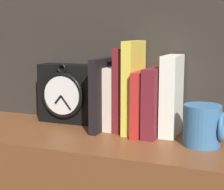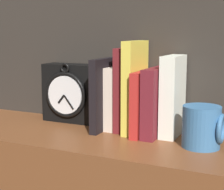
% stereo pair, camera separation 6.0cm
% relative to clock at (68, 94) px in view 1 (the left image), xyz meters
% --- Properties ---
extents(clock, '(0.18, 0.08, 0.19)m').
position_rel_clock_xyz_m(clock, '(0.00, 0.00, 0.00)').
color(clock, black).
rests_on(clock, bookshelf).
extents(book_slot0_black, '(0.02, 0.16, 0.21)m').
position_rel_clock_xyz_m(book_slot0_black, '(0.14, -0.04, 0.01)').
color(book_slot0_black, black).
rests_on(book_slot0_black, bookshelf).
extents(book_slot1_cream, '(0.03, 0.11, 0.18)m').
position_rel_clock_xyz_m(book_slot1_cream, '(0.17, -0.02, -0.00)').
color(book_slot1_cream, beige).
rests_on(book_slot1_cream, bookshelf).
extents(book_slot2_maroon, '(0.03, 0.12, 0.24)m').
position_rel_clock_xyz_m(book_slot2_maroon, '(0.20, -0.02, 0.03)').
color(book_slot2_maroon, maroon).
rests_on(book_slot2_maroon, bookshelf).
extents(book_slot3_yellow, '(0.03, 0.14, 0.26)m').
position_rel_clock_xyz_m(book_slot3_yellow, '(0.23, -0.03, 0.04)').
color(book_slot3_yellow, '#E2CE47').
rests_on(book_slot3_yellow, bookshelf).
extents(book_slot4_red, '(0.02, 0.16, 0.18)m').
position_rel_clock_xyz_m(book_slot4_red, '(0.26, -0.04, -0.00)').
color(book_slot4_red, red).
rests_on(book_slot4_red, bookshelf).
extents(book_slot5_maroon, '(0.04, 0.15, 0.19)m').
position_rel_clock_xyz_m(book_slot5_maroon, '(0.29, -0.04, 0.00)').
color(book_slot5_maroon, maroon).
rests_on(book_slot5_maroon, bookshelf).
extents(book_slot6_white, '(0.04, 0.12, 0.22)m').
position_rel_clock_xyz_m(book_slot6_white, '(0.33, -0.02, 0.02)').
color(book_slot6_white, white).
rests_on(book_slot6_white, bookshelf).
extents(mug, '(0.10, 0.09, 0.10)m').
position_rel_clock_xyz_m(mug, '(0.43, -0.09, -0.04)').
color(mug, teal).
rests_on(mug, bookshelf).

